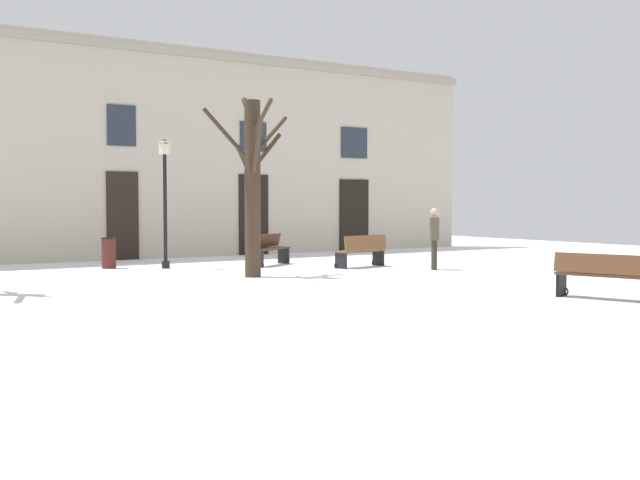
{
  "coord_description": "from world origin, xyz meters",
  "views": [
    {
      "loc": [
        -9.69,
        -13.27,
        1.81
      ],
      "look_at": [
        0.0,
        2.08,
        0.92
      ],
      "focal_mm": 43.04,
      "sensor_mm": 36.0,
      "label": 1
    }
  ],
  "objects_px": {
    "litter_bin": "(109,253)",
    "bench_back_to_back_right": "(362,251)",
    "bench_facing_shops": "(604,275)",
    "tree_right_of_center": "(253,180)",
    "streetlamp": "(165,189)",
    "person_strolling": "(434,236)",
    "bench_far_corner": "(269,249)"
  },
  "relations": [
    {
      "from": "litter_bin",
      "to": "bench_back_to_back_right",
      "type": "height_order",
      "value": "bench_back_to_back_right"
    },
    {
      "from": "litter_bin",
      "to": "bench_facing_shops",
      "type": "relative_size",
      "value": 0.46
    },
    {
      "from": "bench_back_to_back_right",
      "to": "tree_right_of_center",
      "type": "bearing_deg",
      "value": 1.68
    },
    {
      "from": "tree_right_of_center",
      "to": "streetlamp",
      "type": "xyz_separation_m",
      "value": [
        -0.93,
        3.43,
        -0.16
      ]
    },
    {
      "from": "bench_facing_shops",
      "to": "bench_back_to_back_right",
      "type": "xyz_separation_m",
      "value": [
        0.38,
        8.28,
        0.0
      ]
    },
    {
      "from": "person_strolling",
      "to": "bench_facing_shops",
      "type": "bearing_deg",
      "value": 21.96
    },
    {
      "from": "tree_right_of_center",
      "to": "streetlamp",
      "type": "relative_size",
      "value": 1.26
    },
    {
      "from": "tree_right_of_center",
      "to": "streetlamp",
      "type": "bearing_deg",
      "value": 105.11
    },
    {
      "from": "litter_bin",
      "to": "bench_far_corner",
      "type": "relative_size",
      "value": 0.51
    },
    {
      "from": "streetlamp",
      "to": "litter_bin",
      "type": "bearing_deg",
      "value": 147.41
    },
    {
      "from": "tree_right_of_center",
      "to": "bench_far_corner",
      "type": "relative_size",
      "value": 2.69
    },
    {
      "from": "litter_bin",
      "to": "person_strolling",
      "type": "height_order",
      "value": "person_strolling"
    },
    {
      "from": "bench_back_to_back_right",
      "to": "bench_facing_shops",
      "type": "bearing_deg",
      "value": 76.31
    },
    {
      "from": "tree_right_of_center",
      "to": "bench_far_corner",
      "type": "distance_m",
      "value": 3.9
    },
    {
      "from": "streetlamp",
      "to": "bench_far_corner",
      "type": "height_order",
      "value": "streetlamp"
    },
    {
      "from": "streetlamp",
      "to": "litter_bin",
      "type": "xyz_separation_m",
      "value": [
        -1.31,
        0.84,
        -1.75
      ]
    },
    {
      "from": "bench_facing_shops",
      "to": "person_strolling",
      "type": "distance_m",
      "value": 6.78
    },
    {
      "from": "bench_facing_shops",
      "to": "person_strolling",
      "type": "bearing_deg",
      "value": -31.96
    },
    {
      "from": "litter_bin",
      "to": "bench_back_to_back_right",
      "type": "xyz_separation_m",
      "value": [
        6.09,
        -3.4,
        0.03
      ]
    },
    {
      "from": "bench_far_corner",
      "to": "litter_bin",
      "type": "bearing_deg",
      "value": 128.25
    },
    {
      "from": "streetlamp",
      "to": "person_strolling",
      "type": "height_order",
      "value": "streetlamp"
    },
    {
      "from": "bench_facing_shops",
      "to": "bench_far_corner",
      "type": "xyz_separation_m",
      "value": [
        -1.49,
        10.22,
        0.02
      ]
    },
    {
      "from": "person_strolling",
      "to": "litter_bin",
      "type": "bearing_deg",
      "value": -89.68
    },
    {
      "from": "streetlamp",
      "to": "bench_facing_shops",
      "type": "distance_m",
      "value": 11.82
    },
    {
      "from": "streetlamp",
      "to": "litter_bin",
      "type": "distance_m",
      "value": 2.35
    },
    {
      "from": "litter_bin",
      "to": "bench_far_corner",
      "type": "height_order",
      "value": "bench_far_corner"
    },
    {
      "from": "bench_facing_shops",
      "to": "bench_far_corner",
      "type": "height_order",
      "value": "bench_far_corner"
    },
    {
      "from": "litter_bin",
      "to": "person_strolling",
      "type": "distance_m",
      "value": 8.89
    },
    {
      "from": "tree_right_of_center",
      "to": "bench_back_to_back_right",
      "type": "bearing_deg",
      "value": 12.74
    },
    {
      "from": "tree_right_of_center",
      "to": "litter_bin",
      "type": "height_order",
      "value": "tree_right_of_center"
    },
    {
      "from": "bench_far_corner",
      "to": "person_strolling",
      "type": "relative_size",
      "value": 1.0
    },
    {
      "from": "bench_far_corner",
      "to": "bench_back_to_back_right",
      "type": "bearing_deg",
      "value": -78.67
    }
  ]
}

